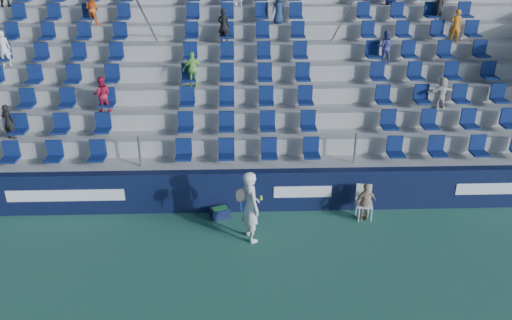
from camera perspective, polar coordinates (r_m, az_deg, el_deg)
The scene contains 7 objects.
ground at distance 11.62m, azimuth -0.54°, elevation -13.56°, with size 70.00×70.00×0.00m, color #2C6751.
sponsor_wall at distance 13.92m, azimuth -0.86°, elevation -3.51°, with size 24.00×0.32×1.20m.
grandstand at distance 18.07m, azimuth -1.24°, elevation 8.55°, with size 24.00×8.17×6.63m.
tennis_player at distance 12.47m, azimuth -0.61°, elevation -5.31°, with size 0.73×0.80×1.90m.
line_judge_chair at distance 13.91m, azimuth 12.24°, elevation -4.41°, with size 0.48×0.49×0.96m.
line_judge at distance 13.79m, azimuth 12.38°, elevation -4.71°, with size 0.64×0.27×1.09m, color tan.
ball_bin at distance 13.80m, azimuth -4.12°, elevation -5.96°, with size 0.60×0.50×0.29m.
Camera 1 is at (-0.19, -9.09, 7.23)m, focal length 35.00 mm.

